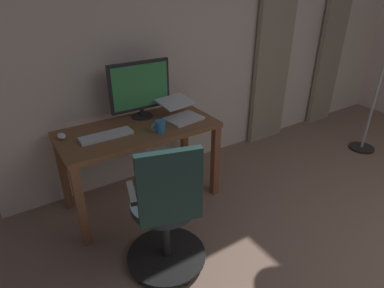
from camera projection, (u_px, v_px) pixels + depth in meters
name	position (u px, v px, depth m)	size (l,w,h in m)	color
back_room_partition	(241.00, 32.00, 3.37)	(5.10, 0.10, 2.60)	beige
curtain_left_panel	(332.00, 41.00, 4.08)	(0.41, 0.06, 2.16)	gray
curtain_right_panel	(274.00, 50.00, 3.58)	(0.50, 0.06, 2.16)	gray
desk	(139.00, 139.00, 2.66)	(1.27, 0.61, 0.72)	brown
office_chair	(167.00, 215.00, 2.05)	(0.56, 0.56, 0.99)	black
computer_monitor	(140.00, 88.00, 2.68)	(0.54, 0.18, 0.48)	#232328
computer_keyboard	(106.00, 136.00, 2.44)	(0.40, 0.12, 0.02)	silver
laptop	(181.00, 112.00, 2.75)	(0.34, 0.37, 0.16)	silver
computer_mouse	(61.00, 136.00, 2.42)	(0.06, 0.10, 0.04)	white
mug_tea	(160.00, 126.00, 2.51)	(0.12, 0.08, 0.09)	teal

